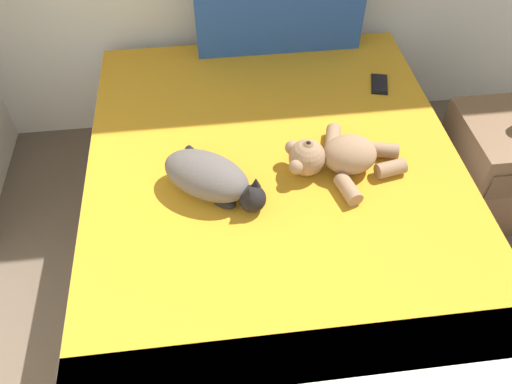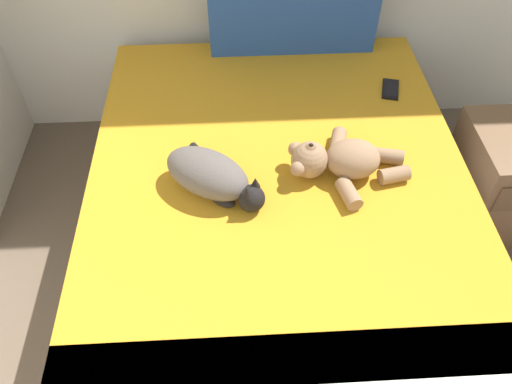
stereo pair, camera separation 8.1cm
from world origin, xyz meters
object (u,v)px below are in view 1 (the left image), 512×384
object	(u,v)px
cat	(211,178)
nightstand	(500,166)
teddy_bear	(337,156)
cell_phone	(379,84)
bed	(275,219)

from	to	relation	value
cat	nightstand	size ratio (longest dim) A/B	0.78
teddy_bear	cell_phone	size ratio (longest dim) A/B	2.82
nightstand	bed	bearing A→B (deg)	-169.46
bed	cell_phone	size ratio (longest dim) A/B	12.05
bed	cell_phone	xyz separation A→B (m)	(0.55, 0.50, 0.29)
teddy_bear	cell_phone	distance (m)	0.60
teddy_bear	nightstand	xyz separation A→B (m)	(0.88, 0.21, -0.37)
nightstand	teddy_bear	bearing A→B (deg)	-166.58
nightstand	cell_phone	bearing A→B (deg)	152.48
cell_phone	nightstand	world-z (taller)	cell_phone
cat	teddy_bear	xyz separation A→B (m)	(0.48, 0.06, -0.01)
teddy_bear	cell_phone	xyz separation A→B (m)	(0.32, 0.50, -0.06)
cell_phone	nightstand	size ratio (longest dim) A/B	0.31
bed	teddy_bear	bearing A→B (deg)	-1.11
bed	teddy_bear	size ratio (longest dim) A/B	4.27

